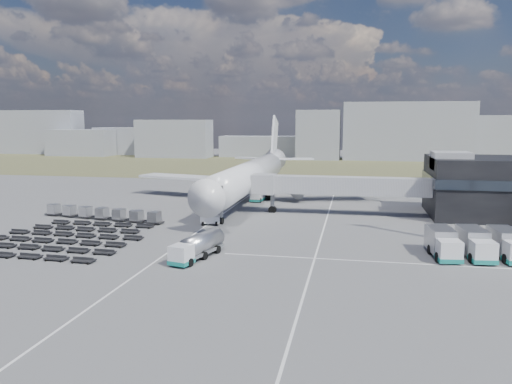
# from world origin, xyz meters

# --- Properties ---
(ground) EXTENTS (420.00, 420.00, 0.00)m
(ground) POSITION_xyz_m (0.00, 0.00, 0.00)
(ground) COLOR #565659
(ground) RESTS_ON ground
(grass_strip) EXTENTS (420.00, 90.00, 0.01)m
(grass_strip) POSITION_xyz_m (0.00, 110.00, 0.01)
(grass_strip) COLOR #4C4C2E
(grass_strip) RESTS_ON ground
(lane_markings) EXTENTS (47.12, 110.00, 0.01)m
(lane_markings) POSITION_xyz_m (9.77, 3.00, 0.01)
(lane_markings) COLOR silver
(lane_markings) RESTS_ON ground
(jet_bridge) EXTENTS (30.30, 3.80, 7.05)m
(jet_bridge) POSITION_xyz_m (15.90, 20.42, 5.05)
(jet_bridge) COLOR #939399
(jet_bridge) RESTS_ON ground
(airliner) EXTENTS (51.59, 64.53, 17.62)m
(airliner) POSITION_xyz_m (0.00, 32.38, 5.29)
(airliner) COLOR silver
(airliner) RESTS_ON ground
(skyline) EXTENTS (298.21, 26.27, 23.43)m
(skyline) POSITION_xyz_m (-18.76, 149.55, 8.95)
(skyline) COLOR gray
(skyline) RESTS_ON ground
(fuel_tanker) EXTENTS (4.43, 9.38, 2.94)m
(fuel_tanker) POSITION_xyz_m (2.42, -10.71, 1.47)
(fuel_tanker) COLOR silver
(fuel_tanker) RESTS_ON ground
(pushback_tug) EXTENTS (3.30, 2.31, 1.38)m
(pushback_tug) POSITION_xyz_m (-1.58, 8.00, 0.69)
(pushback_tug) COLOR silver
(pushback_tug) RESTS_ON ground
(catering_truck) EXTENTS (2.64, 5.61, 2.51)m
(catering_truck) POSITION_xyz_m (1.32, 32.52, 1.28)
(catering_truck) COLOR silver
(catering_truck) RESTS_ON ground
(service_trucks_near) EXTENTS (10.86, 8.65, 3.08)m
(service_trucks_near) POSITION_xyz_m (34.64, -3.92, 1.67)
(service_trucks_near) COLOR silver
(service_trucks_near) RESTS_ON ground
(uld_row) EXTENTS (22.57, 5.36, 1.75)m
(uld_row) POSITION_xyz_m (-20.17, 8.48, 1.05)
(uld_row) COLOR black
(uld_row) RESTS_ON ground
(baggage_dollies) EXTENTS (21.60, 20.45, 0.64)m
(baggage_dollies) POSITION_xyz_m (-18.57, -5.66, 0.32)
(baggage_dollies) COLOR black
(baggage_dollies) RESTS_ON ground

